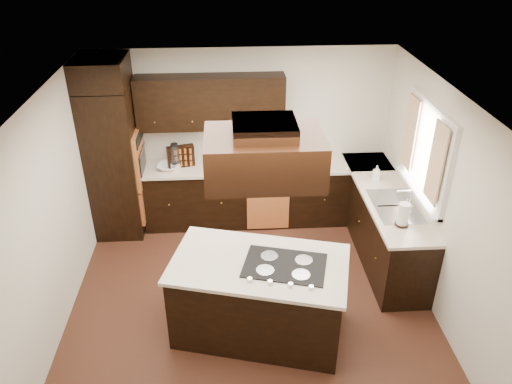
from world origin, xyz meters
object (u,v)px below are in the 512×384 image
oven_column (114,162)px  range_hood (264,157)px  spice_rack (181,156)px  island (259,298)px

oven_column → range_hood: bearing=-50.3°
range_hood → spice_rack: (-0.98, 2.35, -1.08)m
oven_column → range_hood: size_ratio=2.02×
oven_column → island: oven_column is taller
range_hood → spice_rack: 2.77m
oven_column → range_hood: range_hood is taller
island → spice_rack: size_ratio=4.64×
oven_column → island: bearing=-49.7°
island → spice_rack: spice_rack is taller
island → range_hood: 1.72m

